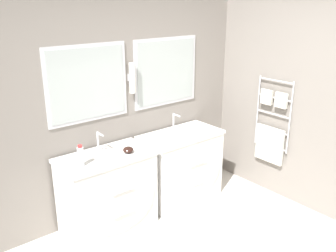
{
  "coord_description": "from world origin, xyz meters",
  "views": [
    {
      "loc": [
        -2.06,
        -1.58,
        2.37
      ],
      "look_at": [
        0.27,
        1.28,
        1.1
      ],
      "focal_mm": 40.0,
      "sensor_mm": 36.0,
      "label": 1
    }
  ],
  "objects_px": {
    "vanity_right": "(182,166)",
    "toiletry_bottle": "(81,156)",
    "vanity_left": "(109,193)",
    "amenity_bowl": "(128,150)"
  },
  "relations": [
    {
      "from": "vanity_right",
      "to": "toiletry_bottle",
      "type": "distance_m",
      "value": 1.43
    },
    {
      "from": "vanity_right",
      "to": "toiletry_bottle",
      "type": "bearing_deg",
      "value": -177.73
    },
    {
      "from": "vanity_right",
      "to": "amenity_bowl",
      "type": "distance_m",
      "value": 0.93
    },
    {
      "from": "vanity_right",
      "to": "toiletry_bottle",
      "type": "height_order",
      "value": "toiletry_bottle"
    },
    {
      "from": "toiletry_bottle",
      "to": "vanity_left",
      "type": "bearing_deg",
      "value": 9.68
    },
    {
      "from": "vanity_right",
      "to": "toiletry_bottle",
      "type": "relative_size",
      "value": 4.55
    },
    {
      "from": "vanity_left",
      "to": "toiletry_bottle",
      "type": "distance_m",
      "value": 0.61
    },
    {
      "from": "vanity_left",
      "to": "vanity_right",
      "type": "distance_m",
      "value": 1.02
    },
    {
      "from": "vanity_left",
      "to": "amenity_bowl",
      "type": "distance_m",
      "value": 0.5
    },
    {
      "from": "toiletry_bottle",
      "to": "vanity_right",
      "type": "bearing_deg",
      "value": 2.27
    }
  ]
}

